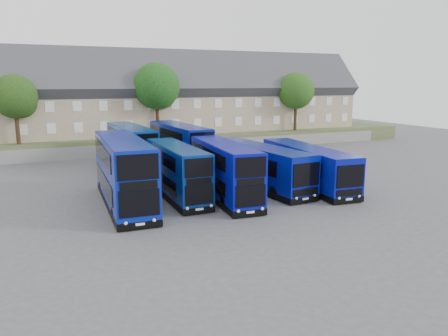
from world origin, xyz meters
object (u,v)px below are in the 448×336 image
(dd_front_left, at_px, (124,173))
(coach_east_a, at_px, (257,166))
(tree_west, at_px, (16,98))
(tree_far, at_px, (304,89))
(dd_front_mid, at_px, (177,172))
(tree_mid, at_px, (158,88))
(tree_east, at_px, (297,92))

(dd_front_left, height_order, coach_east_a, dd_front_left)
(tree_west, distance_m, tree_far, 42.58)
(dd_front_mid, distance_m, coach_east_a, 7.42)
(dd_front_left, xyz_separation_m, dd_front_mid, (4.15, 0.53, -0.40))
(dd_front_mid, relative_size, tree_far, 1.17)
(tree_mid, distance_m, tree_east, 20.02)
(coach_east_a, height_order, tree_west, tree_west)
(dd_front_left, bearing_deg, tree_far, 42.60)
(tree_west, bearing_deg, dd_front_left, -72.13)
(dd_front_mid, xyz_separation_m, coach_east_a, (7.37, 0.81, -0.23))
(tree_mid, bearing_deg, dd_front_mid, -101.72)
(tree_mid, xyz_separation_m, tree_east, (20.00, -0.50, -0.68))
(dd_front_mid, height_order, tree_west, tree_west)
(tree_mid, height_order, tree_far, tree_mid)
(tree_east, bearing_deg, tree_west, -180.00)
(tree_west, relative_size, tree_mid, 0.83)
(dd_front_left, relative_size, tree_west, 1.60)
(dd_front_mid, distance_m, tree_west, 25.15)
(dd_front_left, xyz_separation_m, tree_far, (34.79, 29.38, 5.36))
(dd_front_left, xyz_separation_m, tree_west, (-7.21, 22.38, 4.68))
(dd_front_left, relative_size, dd_front_mid, 1.21)
(dd_front_left, height_order, dd_front_mid, dd_front_left)
(dd_front_left, height_order, tree_east, tree_east)
(dd_front_mid, bearing_deg, tree_east, 42.16)
(tree_east, xyz_separation_m, tree_far, (6.00, 7.00, 0.34))
(coach_east_a, distance_m, tree_mid, 22.62)
(tree_east, bearing_deg, dd_front_left, -142.14)
(tree_mid, relative_size, tree_far, 1.06)
(tree_west, distance_m, tree_mid, 16.04)
(dd_front_mid, xyz_separation_m, tree_east, (24.64, 21.85, 5.42))
(coach_east_a, xyz_separation_m, tree_mid, (-2.73, 21.54, 6.33))
(dd_front_mid, distance_m, tree_far, 42.47)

